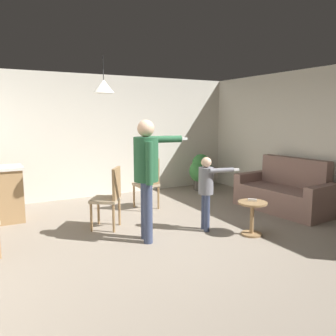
{
  "coord_description": "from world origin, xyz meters",
  "views": [
    {
      "loc": [
        -2.35,
        -4.25,
        1.81
      ],
      "look_at": [
        0.13,
        0.37,
        1.0
      ],
      "focal_mm": 36.32,
      "sensor_mm": 36.0,
      "label": 1
    }
  ],
  "objects_px": {
    "potted_plant_corner": "(201,170)",
    "spare_remote_on_table": "(252,200)",
    "person_adult": "(147,167)",
    "dining_chair_by_counter": "(110,195)",
    "side_table_by_couch": "(252,214)",
    "person_child": "(207,185)",
    "dining_chair_centre_back": "(148,182)",
    "couch_floral": "(285,193)"
  },
  "relations": [
    {
      "from": "person_adult",
      "to": "dining_chair_centre_back",
      "type": "bearing_deg",
      "value": 166.81
    },
    {
      "from": "dining_chair_by_counter",
      "to": "dining_chair_centre_back",
      "type": "bearing_deg",
      "value": -18.46
    },
    {
      "from": "side_table_by_couch",
      "to": "person_child",
      "type": "bearing_deg",
      "value": 134.05
    },
    {
      "from": "spare_remote_on_table",
      "to": "dining_chair_centre_back",
      "type": "bearing_deg",
      "value": 111.42
    },
    {
      "from": "person_child",
      "to": "spare_remote_on_table",
      "type": "height_order",
      "value": "person_child"
    },
    {
      "from": "couch_floral",
      "to": "person_adult",
      "type": "bearing_deg",
      "value": 88.96
    },
    {
      "from": "person_child",
      "to": "dining_chair_centre_back",
      "type": "relative_size",
      "value": 1.18
    },
    {
      "from": "couch_floral",
      "to": "dining_chair_by_counter",
      "type": "relative_size",
      "value": 1.87
    },
    {
      "from": "couch_floral",
      "to": "dining_chair_centre_back",
      "type": "distance_m",
      "value": 2.66
    },
    {
      "from": "potted_plant_corner",
      "to": "spare_remote_on_table",
      "type": "distance_m",
      "value": 3.19
    },
    {
      "from": "person_adult",
      "to": "potted_plant_corner",
      "type": "distance_m",
      "value": 3.66
    },
    {
      "from": "couch_floral",
      "to": "dining_chair_centre_back",
      "type": "xyz_separation_m",
      "value": [
        -2.3,
        1.32,
        0.21
      ]
    },
    {
      "from": "spare_remote_on_table",
      "to": "person_adult",
      "type": "bearing_deg",
      "value": 161.74
    },
    {
      "from": "couch_floral",
      "to": "person_child",
      "type": "bearing_deg",
      "value": 91.91
    },
    {
      "from": "couch_floral",
      "to": "spare_remote_on_table",
      "type": "distance_m",
      "value": 1.68
    },
    {
      "from": "side_table_by_couch",
      "to": "dining_chair_centre_back",
      "type": "xyz_separation_m",
      "value": [
        -0.78,
        2.09,
        0.22
      ]
    },
    {
      "from": "dining_chair_by_counter",
      "to": "spare_remote_on_table",
      "type": "xyz_separation_m",
      "value": [
        1.83,
        -1.29,
        -0.01
      ]
    },
    {
      "from": "couch_floral",
      "to": "spare_remote_on_table",
      "type": "xyz_separation_m",
      "value": [
        -1.49,
        -0.73,
        0.21
      ]
    },
    {
      "from": "person_adult",
      "to": "dining_chair_centre_back",
      "type": "xyz_separation_m",
      "value": [
        0.72,
        1.55,
        -0.54
      ]
    },
    {
      "from": "couch_floral",
      "to": "person_adult",
      "type": "height_order",
      "value": "person_adult"
    },
    {
      "from": "side_table_by_couch",
      "to": "spare_remote_on_table",
      "type": "bearing_deg",
      "value": 55.12
    },
    {
      "from": "person_adult",
      "to": "potted_plant_corner",
      "type": "relative_size",
      "value": 1.98
    },
    {
      "from": "person_child",
      "to": "potted_plant_corner",
      "type": "relative_size",
      "value": 1.33
    },
    {
      "from": "side_table_by_couch",
      "to": "person_adult",
      "type": "xyz_separation_m",
      "value": [
        -1.5,
        0.54,
        0.76
      ]
    },
    {
      "from": "side_table_by_couch",
      "to": "dining_chair_by_counter",
      "type": "height_order",
      "value": "dining_chair_by_counter"
    },
    {
      "from": "dining_chair_by_counter",
      "to": "person_adult",
      "type": "bearing_deg",
      "value": -124.12
    },
    {
      "from": "couch_floral",
      "to": "potted_plant_corner",
      "type": "xyz_separation_m",
      "value": [
        -0.42,
        2.27,
        0.16
      ]
    },
    {
      "from": "person_child",
      "to": "dining_chair_by_counter",
      "type": "height_order",
      "value": "person_child"
    },
    {
      "from": "couch_floral",
      "to": "person_adult",
      "type": "relative_size",
      "value": 1.07
    },
    {
      "from": "person_adult",
      "to": "potted_plant_corner",
      "type": "bearing_deg",
      "value": 145.65
    },
    {
      "from": "dining_chair_centre_back",
      "to": "person_child",
      "type": "bearing_deg",
      "value": -81.1
    },
    {
      "from": "person_adult",
      "to": "dining_chair_by_counter",
      "type": "bearing_deg",
      "value": -147.08
    },
    {
      "from": "couch_floral",
      "to": "side_table_by_couch",
      "type": "xyz_separation_m",
      "value": [
        -1.52,
        -0.77,
        -0.0
      ]
    },
    {
      "from": "dining_chair_centre_back",
      "to": "spare_remote_on_table",
      "type": "distance_m",
      "value": 2.21
    },
    {
      "from": "side_table_by_couch",
      "to": "dining_chair_centre_back",
      "type": "distance_m",
      "value": 2.24
    },
    {
      "from": "person_adult",
      "to": "person_child",
      "type": "xyz_separation_m",
      "value": [
        1.01,
        -0.03,
        -0.36
      ]
    },
    {
      "from": "person_child",
      "to": "spare_remote_on_table",
      "type": "relative_size",
      "value": 9.04
    },
    {
      "from": "person_adult",
      "to": "potted_plant_corner",
      "type": "xyz_separation_m",
      "value": [
        2.6,
        2.5,
        -0.6
      ]
    },
    {
      "from": "side_table_by_couch",
      "to": "person_adult",
      "type": "bearing_deg",
      "value": 160.31
    },
    {
      "from": "person_child",
      "to": "person_adult",
      "type": "bearing_deg",
      "value": -80.21
    },
    {
      "from": "potted_plant_corner",
      "to": "spare_remote_on_table",
      "type": "xyz_separation_m",
      "value": [
        -1.07,
        -3.01,
        0.05
      ]
    },
    {
      "from": "couch_floral",
      "to": "person_child",
      "type": "distance_m",
      "value": 2.06
    }
  ]
}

